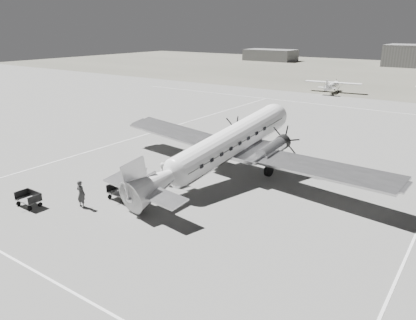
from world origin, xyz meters
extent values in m
plane|color=slate|center=(0.00, 0.00, 0.00)|extent=(260.00, 260.00, 0.00)
cube|color=white|center=(0.00, -14.00, 0.01)|extent=(60.00, 0.15, 0.01)
cube|color=white|center=(12.00, 0.00, 0.01)|extent=(0.15, 80.00, 0.01)
cube|color=white|center=(-18.00, 10.00, 0.01)|extent=(0.15, 60.00, 0.01)
cube|color=white|center=(0.00, 40.00, 0.01)|extent=(90.00, 0.15, 0.01)
cube|color=#5D5D5D|center=(-55.00, 115.00, 2.00)|extent=(18.00, 10.00, 4.00)
imported|color=#2D2D2D|center=(-7.80, -7.50, 0.98)|extent=(0.75, 0.52, 1.95)
imported|color=silver|center=(-6.21, -2.74, 0.93)|extent=(0.90, 1.05, 1.86)
imported|color=beige|center=(-5.96, -0.98, 0.91)|extent=(0.83, 1.03, 1.82)
camera|label=1|loc=(14.23, -23.61, 11.97)|focal=35.00mm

